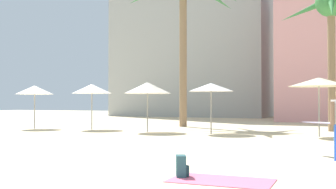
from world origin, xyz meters
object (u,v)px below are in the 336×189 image
cafe_umbrella_3 (147,88)px  backpack (182,167)px  cafe_umbrella_5 (35,90)px  cafe_umbrella_6 (211,87)px  palm_tree_right (331,14)px  cafe_umbrella_0 (319,82)px  cafe_umbrella_4 (92,89)px  beach_towel (221,181)px

cafe_umbrella_3 → backpack: 12.40m
cafe_umbrella_3 → backpack: size_ratio=5.79×
cafe_umbrella_3 → cafe_umbrella_5: 6.87m
cafe_umbrella_6 → backpack: size_ratio=5.58×
palm_tree_right → cafe_umbrella_0: (-0.32, -3.80, -3.62)m
cafe_umbrella_4 → palm_tree_right: bearing=18.0°
cafe_umbrella_6 → beach_towel: 11.74m
cafe_umbrella_0 → palm_tree_right: bearing=85.2°
palm_tree_right → cafe_umbrella_6: 7.45m
cafe_umbrella_0 → backpack: cafe_umbrella_0 is taller
cafe_umbrella_4 → backpack: bearing=-48.5°
cafe_umbrella_4 → beach_towel: bearing=-46.4°
cafe_umbrella_0 → backpack: (-1.65, -11.09, -2.10)m
palm_tree_right → cafe_umbrella_4: 12.92m
beach_towel → backpack: backpack is taller
cafe_umbrella_3 → cafe_umbrella_0: bearing=3.9°
palm_tree_right → backpack: bearing=-97.5°
cafe_umbrella_6 → cafe_umbrella_5: bearing=-176.9°
cafe_umbrella_3 → cafe_umbrella_4: cafe_umbrella_4 is taller
cafe_umbrella_6 → cafe_umbrella_0: bearing=2.9°
cafe_umbrella_3 → cafe_umbrella_5: bearing=-177.9°
palm_tree_right → backpack: 16.07m
cafe_umbrella_5 → cafe_umbrella_6: size_ratio=1.02×
cafe_umbrella_5 → cafe_umbrella_6: cafe_umbrella_5 is taller
cafe_umbrella_6 → backpack: cafe_umbrella_6 is taller
cafe_umbrella_3 → beach_towel: (6.98, -10.60, -2.15)m
cafe_umbrella_5 → cafe_umbrella_3: bearing=2.1°
cafe_umbrella_0 → cafe_umbrella_5: cafe_umbrella_0 is taller
cafe_umbrella_0 → cafe_umbrella_3: (-7.84, -0.53, -0.14)m
palm_tree_right → cafe_umbrella_6: size_ratio=3.12×
cafe_umbrella_6 → backpack: 11.44m
palm_tree_right → cafe_umbrella_4: palm_tree_right is taller
cafe_umbrella_6 → cafe_umbrella_3: bearing=-174.7°
backpack → cafe_umbrella_0: bearing=55.2°
cafe_umbrella_5 → backpack: (13.05, -10.31, -1.94)m
cafe_umbrella_3 → cafe_umbrella_5: size_ratio=1.02×
cafe_umbrella_0 → cafe_umbrella_4: 11.44m
backpack → beach_towel: bearing=-29.2°
cafe_umbrella_0 → cafe_umbrella_3: 7.85m
cafe_umbrella_4 → cafe_umbrella_5: size_ratio=1.02×
cafe_umbrella_0 → cafe_umbrella_3: size_ratio=1.03×
beach_towel → backpack: bearing=177.1°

